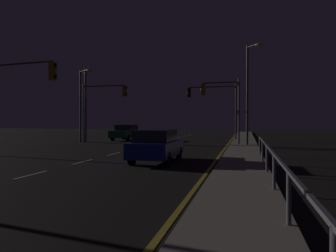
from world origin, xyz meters
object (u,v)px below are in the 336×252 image
(traffic_light_far_center, at_px, (102,100))
(street_lamp_corner, at_px, (86,98))
(traffic_light_near_right, at_px, (16,87))
(street_lamp_far_end, at_px, (249,85))
(car_oncoming, at_px, (126,132))
(street_lamp_across_street, at_px, (82,98))
(traffic_light_far_right, at_px, (214,100))
(car, at_px, (157,145))
(traffic_light_near_left, at_px, (222,99))

(traffic_light_far_center, xyz_separation_m, street_lamp_corner, (-2.15, 1.01, 0.30))
(traffic_light_near_right, relative_size, street_lamp_far_end, 0.70)
(car_oncoming, relative_size, street_lamp_corner, 0.65)
(street_lamp_across_street, bearing_deg, traffic_light_near_right, -79.69)
(street_lamp_across_street, bearing_deg, street_lamp_corner, 102.69)
(traffic_light_far_right, xyz_separation_m, street_lamp_across_street, (-11.44, -6.18, -0.02))
(car, relative_size, street_lamp_far_end, 0.58)
(traffic_light_far_center, xyz_separation_m, traffic_light_near_left, (10.81, -0.93, -0.06))
(traffic_light_near_right, bearing_deg, traffic_light_far_center, 91.45)
(traffic_light_near_right, relative_size, street_lamp_corner, 0.78)
(street_lamp_corner, bearing_deg, street_lamp_across_street, -77.31)
(car, bearing_deg, street_lamp_far_end, 68.04)
(street_lamp_far_end, distance_m, street_lamp_corner, 15.42)
(traffic_light_near_left, xyz_separation_m, street_lamp_far_end, (2.15, -1.09, 0.92))
(traffic_light_far_center, bearing_deg, car_oncoming, 78.73)
(traffic_light_far_center, xyz_separation_m, street_lamp_across_street, (-1.87, -0.24, 0.24))
(car_oncoming, relative_size, street_lamp_far_end, 0.58)
(car, relative_size, car_oncoming, 0.99)
(traffic_light_near_right, bearing_deg, car, -4.98)
(traffic_light_near_right, height_order, street_lamp_far_end, street_lamp_far_end)
(traffic_light_near_left, bearing_deg, street_lamp_corner, 171.48)
(car_oncoming, bearing_deg, traffic_light_far_center, -101.27)
(traffic_light_far_center, xyz_separation_m, street_lamp_far_end, (12.96, -2.02, 0.86))
(traffic_light_near_left, height_order, street_lamp_across_street, street_lamp_across_street)
(car_oncoming, xyz_separation_m, street_lamp_across_street, (-2.67, -4.23, 3.25))
(traffic_light_far_right, bearing_deg, car_oncoming, -167.47)
(traffic_light_far_center, height_order, street_lamp_far_end, street_lamp_far_end)
(car_oncoming, height_order, street_lamp_corner, street_lamp_corner)
(traffic_light_far_center, distance_m, street_lamp_corner, 2.40)
(street_lamp_across_street, xyz_separation_m, street_lamp_corner, (-0.28, 1.25, 0.06))
(traffic_light_near_right, distance_m, street_lamp_corner, 13.47)
(traffic_light_far_right, height_order, traffic_light_near_left, traffic_light_far_right)
(traffic_light_near_left, distance_m, street_lamp_across_street, 12.71)
(car, xyz_separation_m, traffic_light_near_right, (-8.24, 0.72, 3.03))
(traffic_light_far_right, bearing_deg, street_lamp_across_street, -151.64)
(car, height_order, traffic_light_far_center, traffic_light_far_center)
(street_lamp_far_end, bearing_deg, car, -111.96)
(traffic_light_near_right, xyz_separation_m, street_lamp_across_street, (-2.18, 11.99, 0.22))
(car_oncoming, xyz_separation_m, street_lamp_corner, (-2.95, -2.98, 3.31))
(car_oncoming, relative_size, traffic_light_far_right, 0.81)
(traffic_light_near_right, distance_m, street_lamp_far_end, 16.28)
(car, relative_size, traffic_light_far_center, 0.82)
(traffic_light_far_center, distance_m, traffic_light_near_left, 10.85)
(street_lamp_corner, bearing_deg, car_oncoming, 45.31)
(traffic_light_far_right, xyz_separation_m, street_lamp_far_end, (3.39, -7.96, 0.59))
(traffic_light_near_left, height_order, street_lamp_far_end, street_lamp_far_end)
(traffic_light_far_right, bearing_deg, traffic_light_near_left, -79.75)
(traffic_light_far_right, bearing_deg, street_lamp_far_end, -66.94)
(car, bearing_deg, street_lamp_corner, 127.48)
(traffic_light_far_center, relative_size, street_lamp_across_street, 0.81)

